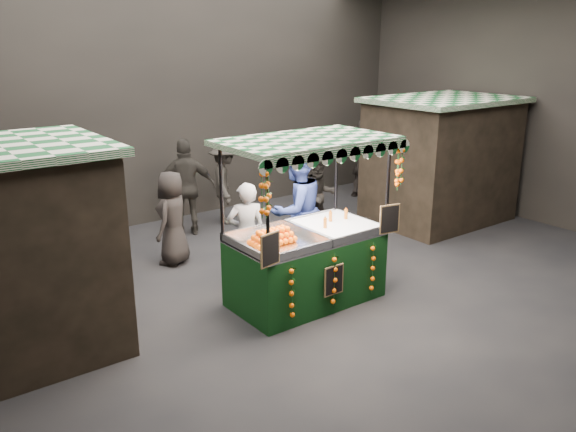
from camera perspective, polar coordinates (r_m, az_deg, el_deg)
ground at (r=8.95m, az=3.71°, el=-7.69°), size 12.00×12.00×0.00m
market_hall at (r=8.13m, az=4.18°, el=14.49°), size 12.10×10.10×5.05m
neighbour_stall_right at (r=12.60m, az=14.80°, el=5.38°), size 3.00×2.20×2.60m
juice_stall at (r=8.42m, az=1.98°, el=-3.70°), size 2.52×1.48×2.44m
vendor_grey at (r=9.02m, az=-4.11°, el=-1.81°), size 0.71×0.60×1.66m
vendor_blue at (r=9.46m, az=0.84°, el=0.52°), size 1.07×0.86×2.09m
shopper_0 at (r=9.46m, az=-17.79°, el=-1.18°), size 0.71×0.51×1.83m
shopper_1 at (r=11.42m, az=3.13°, el=2.05°), size 0.91×0.81×1.57m
shopper_2 at (r=11.49m, az=-9.95°, el=2.80°), size 1.22×0.89×1.92m
shopper_3 at (r=12.13m, az=-6.21°, el=3.28°), size 1.11×1.29×1.74m
shopper_4 at (r=10.06m, az=-11.32°, el=-0.20°), size 0.94×0.90×1.63m
shopper_5 at (r=14.27m, az=7.66°, el=5.72°), size 1.39×1.84×1.93m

